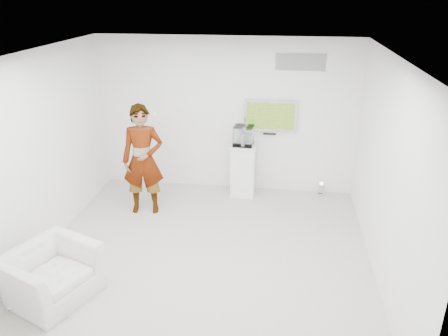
# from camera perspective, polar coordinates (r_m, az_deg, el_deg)

# --- Properties ---
(room) EXTENTS (5.01, 5.01, 3.00)m
(room) POSITION_cam_1_polar(r_m,az_deg,el_deg) (6.16, -2.75, 0.54)
(room) COLOR beige
(room) RESTS_ON ground
(tv) EXTENTS (1.00, 0.08, 0.60)m
(tv) POSITION_cam_1_polar(r_m,az_deg,el_deg) (8.37, 6.08, 6.82)
(tv) COLOR #B9B8BD
(tv) RESTS_ON room
(logo_decal) EXTENTS (0.90, 0.02, 0.30)m
(logo_decal) POSITION_cam_1_polar(r_m,az_deg,el_deg) (8.20, 9.97, 13.44)
(logo_decal) COLOR gray
(logo_decal) RESTS_ON room
(person) EXTENTS (0.79, 0.59, 1.99)m
(person) POSITION_cam_1_polar(r_m,az_deg,el_deg) (7.80, -10.54, 1.03)
(person) COLOR silver
(person) RESTS_ON room
(armchair) EXTENTS (1.28, 1.35, 0.70)m
(armchair) POSITION_cam_1_polar(r_m,az_deg,el_deg) (6.27, -21.69, -12.77)
(armchair) COLOR silver
(armchair) RESTS_ON room
(pedestal) EXTENTS (0.50, 0.50, 1.03)m
(pedestal) POSITION_cam_1_polar(r_m,az_deg,el_deg) (8.51, 2.50, -0.22)
(pedestal) COLOR white
(pedestal) RESTS_ON room
(floor_uplight) EXTENTS (0.23, 0.23, 0.27)m
(floor_uplight) POSITION_cam_1_polar(r_m,az_deg,el_deg) (8.80, 12.55, -2.68)
(floor_uplight) COLOR silver
(floor_uplight) RESTS_ON room
(vitrine) EXTENTS (0.39, 0.39, 0.36)m
(vitrine) POSITION_cam_1_polar(r_m,az_deg,el_deg) (8.26, 2.58, 4.24)
(vitrine) COLOR white
(vitrine) RESTS_ON pedestal
(console) EXTENTS (0.06, 0.15, 0.20)m
(console) POSITION_cam_1_polar(r_m,az_deg,el_deg) (8.29, 2.57, 3.70)
(console) COLOR white
(console) RESTS_ON pedestal
(wii_remote) EXTENTS (0.05, 0.14, 0.04)m
(wii_remote) POSITION_cam_1_polar(r_m,az_deg,el_deg) (7.65, -8.93, 7.01)
(wii_remote) COLOR white
(wii_remote) RESTS_ON person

